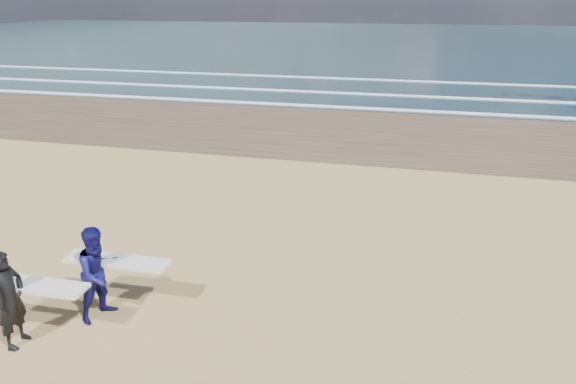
# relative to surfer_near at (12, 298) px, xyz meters

# --- Properties ---
(ocean) EXTENTS (220.00, 100.00, 0.02)m
(ocean) POSITION_rel_surfer_near_xyz_m (20.43, 72.46, -0.98)
(ocean) COLOR #1A313A
(ocean) RESTS_ON ground
(surfer_near) EXTENTS (2.21, 1.01, 1.95)m
(surfer_near) POSITION_rel_surfer_near_xyz_m (0.00, 0.00, 0.00)
(surfer_near) COLOR black
(surfer_near) RESTS_ON ground
(surfer_far) EXTENTS (2.21, 1.23, 1.99)m
(surfer_far) POSITION_rel_surfer_near_xyz_m (1.05, 1.20, 0.01)
(surfer_far) COLOR #0E0D4C
(surfer_far) RESTS_ON ground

